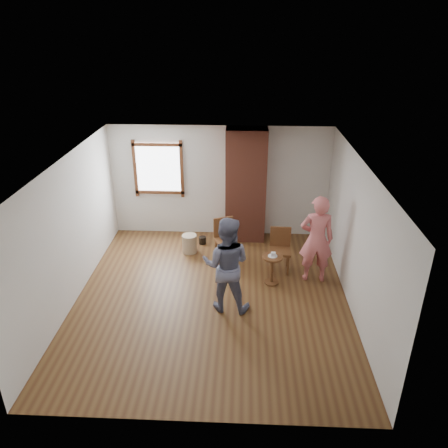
{
  "coord_description": "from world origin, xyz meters",
  "views": [
    {
      "loc": [
        0.54,
        -6.72,
        4.72
      ],
      "look_at": [
        0.19,
        0.8,
        1.15
      ],
      "focal_mm": 35.0,
      "sensor_mm": 36.0,
      "label": 1
    }
  ],
  "objects_px": {
    "person_pink": "(316,239)",
    "dining_chair_right": "(280,247)",
    "man": "(226,265)",
    "side_table": "(272,265)",
    "dining_chair_left": "(225,237)",
    "stoneware_crock": "(190,244)"
  },
  "relations": [
    {
      "from": "person_pink",
      "to": "dining_chair_right",
      "type": "bearing_deg",
      "value": -28.33
    },
    {
      "from": "man",
      "to": "person_pink",
      "type": "bearing_deg",
      "value": -142.13
    },
    {
      "from": "side_table",
      "to": "person_pink",
      "type": "distance_m",
      "value": 0.98
    },
    {
      "from": "dining_chair_right",
      "to": "side_table",
      "type": "distance_m",
      "value": 0.59
    },
    {
      "from": "dining_chair_left",
      "to": "dining_chair_right",
      "type": "height_order",
      "value": "dining_chair_left"
    },
    {
      "from": "man",
      "to": "dining_chair_left",
      "type": "bearing_deg",
      "value": -79.8
    },
    {
      "from": "man",
      "to": "person_pink",
      "type": "relative_size",
      "value": 0.99
    },
    {
      "from": "stoneware_crock",
      "to": "dining_chair_right",
      "type": "bearing_deg",
      "value": -17.85
    },
    {
      "from": "side_table",
      "to": "person_pink",
      "type": "height_order",
      "value": "person_pink"
    },
    {
      "from": "stoneware_crock",
      "to": "dining_chair_left",
      "type": "distance_m",
      "value": 0.89
    },
    {
      "from": "dining_chair_left",
      "to": "man",
      "type": "bearing_deg",
      "value": -108.06
    },
    {
      "from": "man",
      "to": "stoneware_crock",
      "type": "bearing_deg",
      "value": -58.9
    },
    {
      "from": "dining_chair_right",
      "to": "side_table",
      "type": "relative_size",
      "value": 1.5
    },
    {
      "from": "dining_chair_right",
      "to": "person_pink",
      "type": "xyz_separation_m",
      "value": [
        0.65,
        -0.37,
        0.38
      ]
    },
    {
      "from": "dining_chair_left",
      "to": "person_pink",
      "type": "bearing_deg",
      "value": -43.84
    },
    {
      "from": "man",
      "to": "person_pink",
      "type": "height_order",
      "value": "person_pink"
    },
    {
      "from": "stoneware_crock",
      "to": "man",
      "type": "distance_m",
      "value": 2.29
    },
    {
      "from": "side_table",
      "to": "dining_chair_left",
      "type": "bearing_deg",
      "value": 135.95
    },
    {
      "from": "side_table",
      "to": "person_pink",
      "type": "bearing_deg",
      "value": 12.35
    },
    {
      "from": "dining_chair_left",
      "to": "dining_chair_right",
      "type": "bearing_deg",
      "value": -39.43
    },
    {
      "from": "side_table",
      "to": "person_pink",
      "type": "relative_size",
      "value": 0.34
    },
    {
      "from": "dining_chair_left",
      "to": "man",
      "type": "relative_size",
      "value": 0.53
    }
  ]
}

